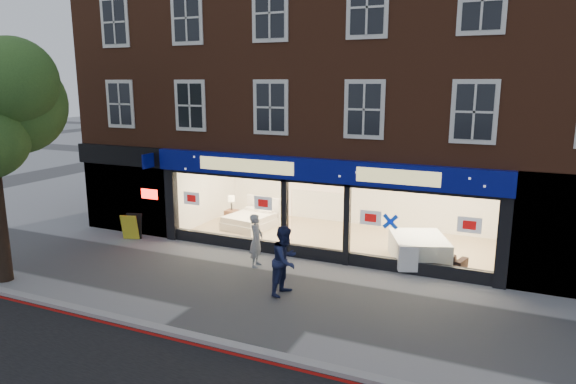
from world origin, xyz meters
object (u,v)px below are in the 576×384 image
Objects in this scene: display_bed at (252,220)px; a_board at (132,227)px; pedestrian_grey at (256,240)px; mattress_stack at (419,249)px; pedestrian_blue at (285,260)px; sofa at (438,257)px.

a_board is at bearing -131.09° from display_bed.
mattress_stack is at bearing -72.92° from pedestrian_grey.
pedestrian_grey is 2.31m from pedestrian_blue.
display_bed reaches higher than a_board.
display_bed is 2.25× the size of a_board.
a_board is at bearing -170.83° from mattress_stack.
sofa is 5.08m from pedestrian_blue.
sofa is at bearing -8.84° from a_board.
display_bed is at bearing 43.45° from pedestrian_blue.
display_bed is 4.40m from a_board.
sofa is 5.57m from pedestrian_grey.
a_board is at bearing 22.84° from sofa.
sofa is (0.60, -0.10, -0.15)m from mattress_stack.
pedestrian_grey is at bearing 54.09° from pedestrian_blue.
mattress_stack is 1.30× the size of pedestrian_blue.
display_bed is at bearing 169.49° from mattress_stack.
display_bed is 0.86× the size of mattress_stack.
pedestrian_blue is (-3.44, -3.69, 0.60)m from sofa.
pedestrian_grey is at bearing -50.52° from display_bed.
display_bed is 7.26m from sofa.
pedestrian_grey reaches higher than mattress_stack.
pedestrian_blue is at bearing -34.14° from a_board.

